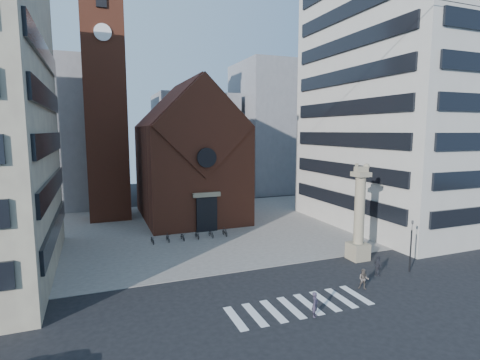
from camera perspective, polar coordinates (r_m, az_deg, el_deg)
name	(u,v)px	position (r m, az deg, el deg)	size (l,w,h in m)	color
ground	(272,289)	(28.48, 4.93, -16.27)	(120.00, 120.00, 0.00)	black
piazza	(202,227)	(45.36, -5.83, -7.13)	(46.00, 30.00, 0.05)	gray
zebra_crossing	(300,306)	(26.32, 9.10, -18.40)	(10.20, 3.20, 0.01)	white
church	(189,157)	(49.86, -7.81, 3.45)	(12.00, 16.65, 18.00)	brown
campanile	(105,97)	(51.52, -19.89, 11.84)	(5.50, 5.50, 31.20)	brown
building_right	(409,93)	(50.38, 24.37, 12.03)	(18.00, 22.00, 32.00)	#B8B2A7
bg_block_left	(33,134)	(63.87, -29.06, 6.17)	(16.00, 14.00, 22.00)	gray
bg_block_mid	(195,144)	(70.60, -6.90, 5.47)	(14.00, 12.00, 18.00)	gray
bg_block_right	(279,128)	(73.47, 5.95, 7.90)	(16.00, 14.00, 24.00)	gray
lion_column	(359,222)	(35.01, 17.69, -6.07)	(1.63, 1.60, 8.68)	gray
traffic_light	(411,245)	(33.78, 24.59, -8.95)	(0.13, 0.16, 4.30)	black
pedestrian_0	(315,304)	(24.88, 11.37, -18.08)	(0.57, 0.38, 1.57)	#383043
pedestrian_1	(364,279)	(29.53, 18.34, -14.15)	(0.74, 0.57, 1.52)	#584E47
pedestrian_2	(378,266)	(32.43, 20.26, -12.17)	(0.94, 0.39, 1.60)	#2A2B33
scooter_0	(153,240)	(39.62, -13.18, -8.83)	(0.53, 1.52, 0.80)	black
scooter_1	(168,238)	(39.84, -10.94, -8.61)	(0.42, 1.47, 0.89)	black
scooter_2	(183,236)	(40.14, -8.73, -8.50)	(0.53, 1.52, 0.80)	black
scooter_3	(197,235)	(40.48, -6.55, -8.26)	(0.42, 1.47, 0.89)	black
scooter_4	(211,234)	(40.90, -4.42, -8.13)	(0.53, 1.52, 0.80)	black
scooter_5	(225,232)	(41.35, -2.33, -7.88)	(0.42, 1.47, 0.89)	black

